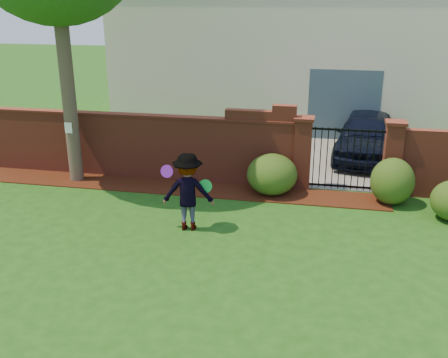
% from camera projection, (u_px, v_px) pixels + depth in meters
% --- Properties ---
extents(ground, '(80.00, 80.00, 0.01)m').
position_uv_depth(ground, '(167.00, 250.00, 10.16)').
color(ground, '#1D4B12').
rests_on(ground, ground).
extents(mulch_bed, '(11.10, 1.08, 0.03)m').
position_uv_depth(mulch_bed, '(170.00, 187.00, 13.41)').
color(mulch_bed, '#341409').
rests_on(mulch_bed, ground).
extents(brick_wall, '(8.70, 0.31, 2.16)m').
position_uv_depth(brick_wall, '(139.00, 144.00, 13.91)').
color(brick_wall, maroon).
rests_on(brick_wall, ground).
extents(pillar_left, '(0.50, 0.50, 1.88)m').
position_uv_depth(pillar_left, '(303.00, 153.00, 13.08)').
color(pillar_left, maroon).
rests_on(pillar_left, ground).
extents(pillar_right, '(0.50, 0.50, 1.88)m').
position_uv_depth(pillar_right, '(392.00, 158.00, 12.67)').
color(pillar_right, maroon).
rests_on(pillar_right, ground).
extents(iron_gate, '(1.78, 0.03, 1.60)m').
position_uv_depth(iron_gate, '(346.00, 159.00, 12.91)').
color(iron_gate, black).
rests_on(iron_gate, ground).
extents(driveway, '(3.20, 8.00, 0.01)m').
position_uv_depth(driveway, '(341.00, 148.00, 16.89)').
color(driveway, slate).
rests_on(driveway, ground).
extents(house, '(12.40, 6.40, 6.30)m').
position_uv_depth(house, '(281.00, 38.00, 19.97)').
color(house, beige).
rests_on(house, ground).
extents(car, '(2.23, 4.34, 1.41)m').
position_uv_depth(car, '(365.00, 137.00, 15.43)').
color(car, black).
rests_on(car, ground).
extents(paper_notice, '(0.20, 0.01, 0.28)m').
position_uv_depth(paper_notice, '(68.00, 128.00, 13.28)').
color(paper_notice, white).
rests_on(paper_notice, tree).
extents(shrub_left, '(1.26, 1.26, 1.03)m').
position_uv_depth(shrub_left, '(272.00, 174.00, 12.83)').
color(shrub_left, '#204314').
rests_on(shrub_left, ground).
extents(shrub_middle, '(1.03, 1.03, 1.13)m').
position_uv_depth(shrub_middle, '(392.00, 181.00, 12.21)').
color(shrub_middle, '#204314').
rests_on(shrub_middle, ground).
extents(man, '(1.16, 0.77, 1.69)m').
position_uv_depth(man, '(188.00, 192.00, 10.76)').
color(man, gray).
rests_on(man, ground).
extents(frisbee_purple, '(0.27, 0.08, 0.27)m').
position_uv_depth(frisbee_purple, '(167.00, 171.00, 10.58)').
color(frisbee_purple, purple).
rests_on(frisbee_purple, man).
extents(frisbee_green, '(0.30, 0.16, 0.29)m').
position_uv_depth(frisbee_green, '(205.00, 186.00, 10.72)').
color(frisbee_green, green).
rests_on(frisbee_green, man).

